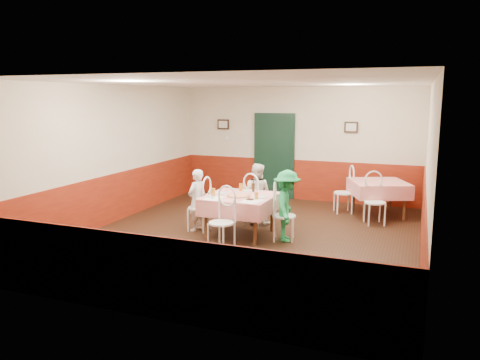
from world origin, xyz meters
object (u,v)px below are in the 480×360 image
(glass_a, at_px, (213,192))
(beer_bottle, at_px, (253,187))
(chair_right, at_px, (284,216))
(glass_c, at_px, (241,187))
(wallet, at_px, (250,199))
(diner_left, at_px, (197,200))
(chair_second_b, at_px, (375,202))
(chair_far, at_px, (256,202))
(chair_left, at_px, (199,208))
(diner_far, at_px, (257,194))
(chair_second_a, at_px, (343,193))
(diner_right, at_px, (287,206))
(glass_b, at_px, (256,196))
(chair_near, at_px, (221,223))
(main_table, at_px, (240,216))
(pizza, at_px, (239,196))
(second_table, at_px, (378,199))

(glass_a, relative_size, beer_bottle, 0.73)
(chair_right, xyz_separation_m, glass_c, (-1.00, 0.44, 0.38))
(wallet, height_order, diner_left, diner_left)
(chair_second_b, bearing_deg, chair_far, 178.21)
(chair_left, distance_m, diner_far, 1.25)
(chair_left, bearing_deg, diner_left, -90.91)
(chair_second_a, relative_size, diner_right, 0.70)
(diner_far, bearing_deg, glass_b, 111.17)
(glass_a, height_order, glass_b, glass_a)
(glass_c, relative_size, beer_bottle, 0.69)
(chair_second_a, height_order, glass_b, chair_second_a)
(chair_near, height_order, chair_second_a, same)
(glass_c, bearing_deg, glass_b, -49.61)
(chair_far, relative_size, beer_bottle, 4.45)
(main_table, height_order, diner_right, diner_right)
(beer_bottle, height_order, diner_right, diner_right)
(chair_second_b, relative_size, diner_left, 0.75)
(main_table, bearing_deg, glass_c, 108.82)
(glass_a, xyz_separation_m, glass_c, (0.29, 0.68, -0.00))
(chair_far, height_order, beer_bottle, beer_bottle)
(chair_near, distance_m, glass_a, 0.83)
(main_table, xyz_separation_m, chair_left, (-0.85, 0.01, 0.08))
(glass_b, bearing_deg, chair_right, 22.52)
(chair_right, distance_m, pizza, 0.91)
(diner_far, bearing_deg, glass_c, 73.92)
(chair_left, height_order, chair_second_a, same)
(glass_a, height_order, diner_far, diner_far)
(chair_far, distance_m, diner_right, 1.25)
(second_table, xyz_separation_m, chair_left, (-3.12, -2.45, 0.08))
(chair_near, distance_m, chair_second_a, 3.65)
(glass_a, distance_m, diner_left, 0.59)
(chair_left, distance_m, diner_right, 1.76)
(glass_c, bearing_deg, diner_left, -151.25)
(chair_second_b, height_order, pizza, chair_second_b)
(chair_left, relative_size, glass_c, 6.49)
(chair_far, relative_size, glass_c, 6.49)
(chair_right, bearing_deg, diner_left, 77.20)
(second_table, relative_size, chair_far, 1.24)
(glass_b, height_order, wallet, glass_b)
(chair_second_a, distance_m, wallet, 3.03)
(chair_right, bearing_deg, pizza, 82.56)
(main_table, distance_m, chair_left, 0.85)
(second_table, xyz_separation_m, wallet, (-1.97, -2.76, 0.40))
(chair_right, bearing_deg, chair_second_b, -51.45)
(chair_second_a, relative_size, glass_a, 6.07)
(wallet, bearing_deg, chair_near, -118.78)
(chair_second_a, bearing_deg, beer_bottle, -56.85)
(wallet, bearing_deg, diner_left, 166.36)
(glass_c, distance_m, diner_right, 1.15)
(glass_b, relative_size, glass_c, 0.89)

